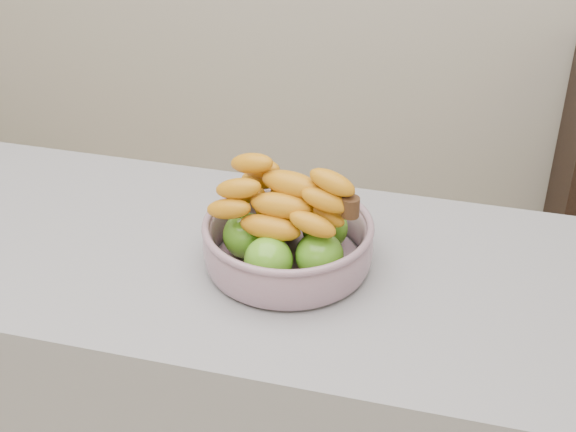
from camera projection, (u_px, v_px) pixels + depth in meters
name	position (u px, v px, depth m)	size (l,w,h in m)	color
counter	(184.00, 419.00, 1.72)	(2.00, 0.60, 0.90)	gray
fruit_bowl	(288.00, 236.00, 1.40)	(0.30, 0.30, 0.19)	#8F9FAC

